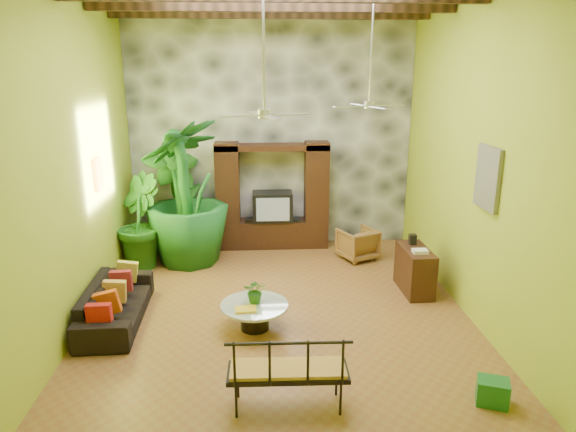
{
  "coord_description": "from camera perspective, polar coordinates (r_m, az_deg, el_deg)",
  "views": [
    {
      "loc": [
        -0.31,
        -7.56,
        3.83
      ],
      "look_at": [
        0.16,
        0.2,
        1.55
      ],
      "focal_mm": 32.0,
      "sensor_mm": 36.0,
      "label": 1
    }
  ],
  "objects": [
    {
      "name": "ground",
      "position": [
        8.48,
        -1.02,
        -10.51
      ],
      "size": [
        7.0,
        7.0,
        0.0
      ],
      "primitive_type": "plane",
      "color": "brown",
      "rests_on": "ground"
    },
    {
      "name": "back_wall",
      "position": [
        11.15,
        -1.87,
        9.47
      ],
      "size": [
        6.0,
        0.02,
        5.0
      ],
      "primitive_type": "cube",
      "color": "#9CB028",
      "rests_on": "ground"
    },
    {
      "name": "left_wall",
      "position": [
        8.14,
        -22.84,
        5.64
      ],
      "size": [
        0.02,
        7.0,
        5.0
      ],
      "primitive_type": "cube",
      "color": "#9CB028",
      "rests_on": "ground"
    },
    {
      "name": "right_wall",
      "position": [
        8.36,
        20.03,
        6.19
      ],
      "size": [
        0.02,
        7.0,
        5.0
      ],
      "primitive_type": "cube",
      "color": "#9CB028",
      "rests_on": "ground"
    },
    {
      "name": "stone_accent_wall",
      "position": [
        11.09,
        -1.86,
        9.44
      ],
      "size": [
        5.98,
        0.1,
        4.98
      ],
      "primitive_type": "cube",
      "color": "#36383D",
      "rests_on": "ground"
    },
    {
      "name": "entertainment_center",
      "position": [
        11.08,
        -1.74,
        1.34
      ],
      "size": [
        2.4,
        0.55,
        2.3
      ],
      "color": "black",
      "rests_on": "ground"
    },
    {
      "name": "ceiling_fan_front",
      "position": [
        7.18,
        -2.65,
        12.89
      ],
      "size": [
        1.28,
        1.28,
        1.86
      ],
      "color": "#BAB9BF",
      "rests_on": "ceiling"
    },
    {
      "name": "ceiling_fan_back",
      "position": [
        8.98,
        9.07,
        13.4
      ],
      "size": [
        1.28,
        1.28,
        1.86
      ],
      "color": "#BAB9BF",
      "rests_on": "ceiling"
    },
    {
      "name": "wall_art_mask",
      "position": [
        9.13,
        -20.33,
        4.38
      ],
      "size": [
        0.06,
        0.32,
        0.55
      ],
      "primitive_type": "cube",
      "color": "gold",
      "rests_on": "left_wall"
    },
    {
      "name": "wall_art_painting",
      "position": [
        7.84,
        21.31,
        3.95
      ],
      "size": [
        0.06,
        0.7,
        0.9
      ],
      "primitive_type": "cube",
      "color": "#276392",
      "rests_on": "right_wall"
    },
    {
      "name": "sofa",
      "position": [
        8.49,
        -18.59,
        -9.14
      ],
      "size": [
        0.86,
        2.09,
        0.61
      ],
      "primitive_type": "imported",
      "rotation": [
        0.0,
        0.0,
        1.6
      ],
      "color": "black",
      "rests_on": "ground"
    },
    {
      "name": "wicker_armchair",
      "position": [
        10.65,
        7.76,
        -3.07
      ],
      "size": [
        0.91,
        0.92,
        0.64
      ],
      "primitive_type": "imported",
      "rotation": [
        0.0,
        0.0,
        3.57
      ],
      "color": "olive",
      "rests_on": "ground"
    },
    {
      "name": "tall_plant_a",
      "position": [
        11.04,
        -12.49,
        2.02
      ],
      "size": [
        1.49,
        1.35,
        2.35
      ],
      "primitive_type": "imported",
      "rotation": [
        0.0,
        0.0,
        0.54
      ],
      "color": "#22691B",
      "rests_on": "ground"
    },
    {
      "name": "tall_plant_b",
      "position": [
        10.4,
        -16.32,
        -0.58
      ],
      "size": [
        1.1,
        1.23,
        1.85
      ],
      "primitive_type": "imported",
      "rotation": [
        0.0,
        0.0,
        1.9
      ],
      "color": "#1E5C18",
      "rests_on": "ground"
    },
    {
      "name": "tall_plant_c",
      "position": [
        10.26,
        -11.24,
        2.58
      ],
      "size": [
        2.23,
        2.23,
        2.89
      ],
      "primitive_type": "imported",
      "rotation": [
        0.0,
        0.0,
        4.16
      ],
      "color": "#16571D",
      "rests_on": "ground"
    },
    {
      "name": "coffee_table",
      "position": [
        7.88,
        -3.74,
        -10.69
      ],
      "size": [
        1.02,
        1.02,
        0.4
      ],
      "rotation": [
        0.0,
        0.0,
        -0.19
      ],
      "color": "black",
      "rests_on": "ground"
    },
    {
      "name": "centerpiece_plant",
      "position": [
        7.79,
        -3.62,
        -8.3
      ],
      "size": [
        0.37,
        0.33,
        0.38
      ],
      "primitive_type": "imported",
      "rotation": [
        0.0,
        0.0,
        -0.09
      ],
      "color": "#2C6A1B",
      "rests_on": "coffee_table"
    },
    {
      "name": "yellow_tray",
      "position": [
        7.63,
        -4.73,
        -10.31
      ],
      "size": [
        0.33,
        0.25,
        0.03
      ],
      "primitive_type": "cube",
      "rotation": [
        0.0,
        0.0,
        0.09
      ],
      "color": "yellow",
      "rests_on": "coffee_table"
    },
    {
      "name": "iron_bench",
      "position": [
        6.04,
        0.04,
        -16.6
      ],
      "size": [
        1.4,
        0.53,
        0.57
      ],
      "rotation": [
        0.0,
        0.0,
        -0.02
      ],
      "color": "black",
      "rests_on": "ground"
    },
    {
      "name": "side_console",
      "position": [
        9.3,
        13.91,
        -5.85
      ],
      "size": [
        0.48,
        1.0,
        0.79
      ],
      "primitive_type": "cube",
      "rotation": [
        0.0,
        0.0,
        0.03
      ],
      "color": "#3E1B13",
      "rests_on": "ground"
    },
    {
      "name": "green_bin",
      "position": [
        6.8,
        21.78,
        -17.69
      ],
      "size": [
        0.43,
        0.37,
        0.31
      ],
      "primitive_type": "cube",
      "rotation": [
        0.0,
        0.0,
        -0.36
      ],
      "color": "#1C6B34",
      "rests_on": "ground"
    }
  ]
}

